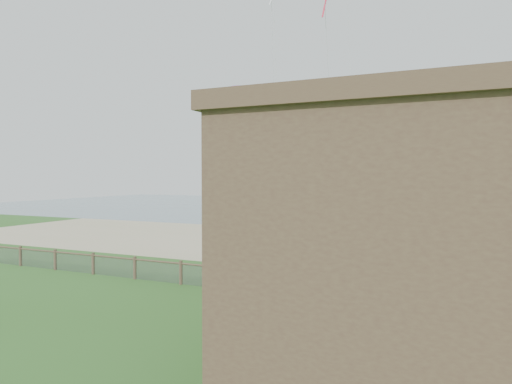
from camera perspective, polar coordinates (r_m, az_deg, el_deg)
ground at (r=18.27m, az=-12.04°, el=-16.14°), size 160.00×160.00×0.00m
sand_beach at (r=37.85m, az=8.20°, el=-6.64°), size 72.00×20.00×0.02m
ocean at (r=80.84m, az=16.85°, el=-2.11°), size 160.00×68.00×0.02m
chainlink_fence at (r=23.06m, az=-3.04°, el=-10.85°), size 36.20×0.20×1.25m
picnic_table at (r=16.08m, az=13.47°, el=-17.24°), size 2.23×1.97×0.78m
octopus_kite at (r=28.45m, az=-2.39°, el=6.58°), size 4.33×3.80×7.42m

